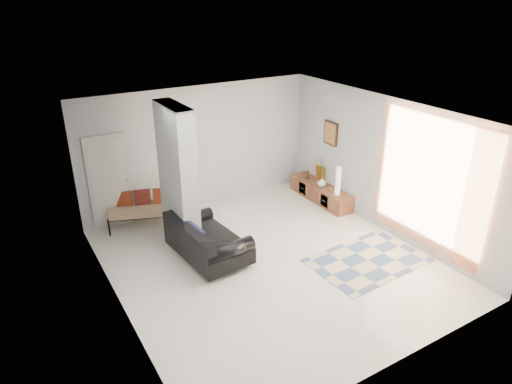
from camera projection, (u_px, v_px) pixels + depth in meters
floor at (270, 262)px, 8.55m from camera, size 6.00×6.00×0.00m
ceiling at (273, 116)px, 7.41m from camera, size 6.00×6.00×0.00m
wall_back at (200, 148)px, 10.33m from camera, size 6.00×0.00×6.00m
wall_front at (403, 280)px, 5.63m from camera, size 6.00×0.00×6.00m
wall_left at (114, 234)px, 6.68m from camera, size 0.00×6.00×6.00m
wall_right at (385, 166)px, 9.28m from camera, size 0.00×6.00×6.00m
partition_column at (178, 177)px, 8.71m from camera, size 0.35×1.20×2.80m
hallway_door at (109, 182)px, 9.46m from camera, size 0.85×0.06×2.04m
curtain at (428, 183)px, 8.32m from camera, size 0.00×2.55×2.55m
wall_art at (331, 133)px, 10.49m from camera, size 0.04×0.45×0.55m
media_console at (320, 192)px, 10.99m from camera, size 0.45×1.92×0.80m
loveseat at (205, 242)px, 8.55m from camera, size 1.16×1.80×0.76m
daybed at (149, 207)px, 9.77m from camera, size 1.86×1.27×0.77m
area_rug at (367, 260)px, 8.60m from camera, size 2.20×1.52×0.01m
cylinder_lamp at (338, 181)px, 10.28m from camera, size 0.12×0.12×0.66m
bronze_figurine at (308, 175)px, 11.19m from camera, size 0.12×0.12×0.23m
vase at (322, 182)px, 10.76m from camera, size 0.23×0.23×0.22m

